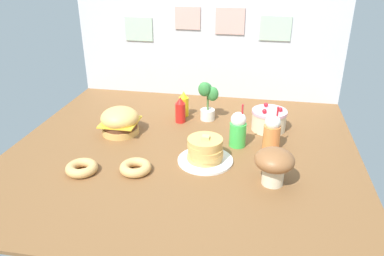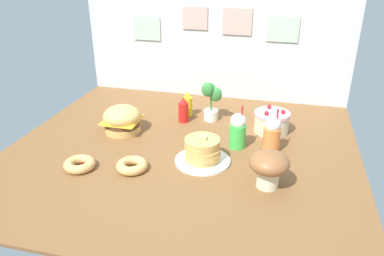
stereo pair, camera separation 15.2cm
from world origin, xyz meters
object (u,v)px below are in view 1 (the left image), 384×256
at_px(layer_cake, 269,120).
at_px(potted_plant, 208,99).
at_px(donut_pink_glaze, 82,168).
at_px(burger, 120,121).
at_px(ketchup_bottle, 180,110).
at_px(orange_float_cup, 272,132).
at_px(mustard_bottle, 184,105).
at_px(cream_soda_cup, 238,129).
at_px(mushroom_stool, 274,163).
at_px(pancake_stack, 205,152).
at_px(donut_chocolate, 135,167).

bearing_deg(layer_cake, potted_plant, 167.25).
relative_size(donut_pink_glaze, potted_plant, 0.61).
distance_m(donut_pink_glaze, potted_plant, 1.10).
relative_size(burger, ketchup_bottle, 1.33).
bearing_deg(orange_float_cup, potted_plant, 140.75).
distance_m(burger, ketchup_bottle, 0.47).
relative_size(orange_float_cup, potted_plant, 0.98).
bearing_deg(donut_pink_glaze, mustard_bottle, 65.90).
bearing_deg(orange_float_cup, burger, 177.82).
bearing_deg(cream_soda_cup, mushroom_stool, -61.68).
bearing_deg(cream_soda_cup, donut_pink_glaze, -149.83).
relative_size(layer_cake, potted_plant, 0.82).
xyz_separation_m(layer_cake, ketchup_bottle, (-0.66, 0.02, 0.02)).
bearing_deg(mustard_bottle, burger, -134.27).
bearing_deg(pancake_stack, burger, 155.97).
height_order(pancake_stack, donut_chocolate, pancake_stack).
distance_m(ketchup_bottle, donut_chocolate, 0.77).
bearing_deg(burger, donut_chocolate, -61.01).
distance_m(mustard_bottle, potted_plant, 0.21).
xyz_separation_m(mustard_bottle, donut_chocolate, (-0.11, -0.88, -0.06)).
relative_size(ketchup_bottle, donut_pink_glaze, 1.08).
bearing_deg(mustard_bottle, cream_soda_cup, -43.56).
xyz_separation_m(pancake_stack, cream_soda_cup, (0.18, 0.25, 0.05)).
xyz_separation_m(orange_float_cup, donut_chocolate, (-0.79, -0.45, -0.09)).
height_order(ketchup_bottle, donut_pink_glaze, ketchup_bottle).
bearing_deg(mushroom_stool, layer_cake, 92.04).
bearing_deg(layer_cake, burger, -166.56).
distance_m(mustard_bottle, donut_pink_glaze, 1.03).
relative_size(pancake_stack, potted_plant, 1.11).
bearing_deg(orange_float_cup, donut_chocolate, -150.36).
bearing_deg(cream_soda_cup, mustard_bottle, 136.44).
relative_size(potted_plant, mushroom_stool, 1.39).
bearing_deg(ketchup_bottle, donut_chocolate, -98.30).
distance_m(layer_cake, donut_pink_glaze, 1.35).
relative_size(cream_soda_cup, mushroom_stool, 1.36).
distance_m(burger, potted_plant, 0.68).
relative_size(orange_float_cup, mushroom_stool, 1.36).
xyz_separation_m(cream_soda_cup, orange_float_cup, (0.22, 0.00, 0.00)).
distance_m(cream_soda_cup, donut_chocolate, 0.73).
height_order(burger, pancake_stack, burger).
xyz_separation_m(burger, pancake_stack, (0.66, -0.29, -0.02)).
distance_m(burger, orange_float_cup, 1.06).
distance_m(potted_plant, mushroom_stool, 0.96).
relative_size(ketchup_bottle, mushroom_stool, 0.91).
xyz_separation_m(donut_pink_glaze, potted_plant, (0.62, 0.91, 0.13)).
height_order(mustard_bottle, mushroom_stool, mushroom_stool).
bearing_deg(mushroom_stool, cream_soda_cup, 118.32).
xyz_separation_m(mustard_bottle, cream_soda_cup, (0.46, -0.43, 0.03)).
relative_size(ketchup_bottle, cream_soda_cup, 0.67).
distance_m(layer_cake, donut_chocolate, 1.07).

